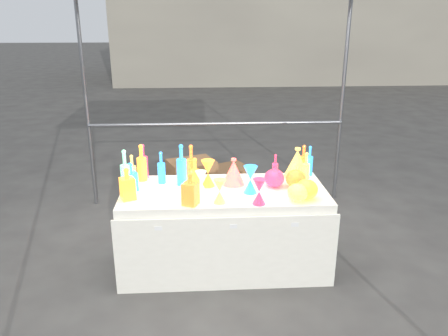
{
  "coord_description": "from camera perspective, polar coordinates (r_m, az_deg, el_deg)",
  "views": [
    {
      "loc": [
        -0.21,
        -3.58,
        2.18
      ],
      "look_at": [
        0.0,
        0.0,
        0.95
      ],
      "focal_mm": 35.0,
      "sensor_mm": 36.0,
      "label": 1
    }
  ],
  "objects": [
    {
      "name": "bottle_8",
      "position": [
        4.24,
        11.11,
        0.96
      ],
      "size": [
        0.08,
        0.08,
        0.29
      ],
      "primitive_type": null,
      "rotation": [
        0.0,
        0.0,
        -0.29
      ],
      "color": "green",
      "rests_on": "display_table"
    },
    {
      "name": "globe_1",
      "position": [
        3.64,
        9.58,
        -3.32
      ],
      "size": [
        0.21,
        0.21,
        0.14
      ],
      "primitive_type": null,
      "rotation": [
        0.0,
        0.0,
        -0.27
      ],
      "color": "#137A72",
      "rests_on": "display_table"
    },
    {
      "name": "bottle_5",
      "position": [
        3.84,
        -12.78,
        -0.38
      ],
      "size": [
        0.09,
        0.09,
        0.38
      ],
      "primitive_type": null,
      "rotation": [
        0.0,
        0.0,
        0.06
      ],
      "color": "#CC287B",
      "rests_on": "display_table"
    },
    {
      "name": "globe_2",
      "position": [
        3.94,
        9.33,
        -1.49
      ],
      "size": [
        0.19,
        0.19,
        0.14
      ],
      "primitive_type": null,
      "rotation": [
        0.0,
        0.0,
        -0.05
      ],
      "color": "#F3A619",
      "rests_on": "display_table"
    },
    {
      "name": "bottle_7",
      "position": [
        4.0,
        -8.19,
        0.07
      ],
      "size": [
        0.08,
        0.08,
        0.3
      ],
      "primitive_type": null,
      "rotation": [
        0.0,
        0.0,
        -0.19
      ],
      "color": "green",
      "rests_on": "display_table"
    },
    {
      "name": "bottle_2",
      "position": [
        3.93,
        -4.29,
        0.44
      ],
      "size": [
        0.1,
        0.1,
        0.37
      ],
      "primitive_type": null,
      "rotation": [
        0.0,
        0.0,
        0.27
      ],
      "color": "#F3A619",
      "rests_on": "display_table"
    },
    {
      "name": "bottle_1",
      "position": [
        3.92,
        -5.57,
        0.43
      ],
      "size": [
        0.1,
        0.1,
        0.38
      ],
      "primitive_type": null,
      "rotation": [
        0.0,
        0.0,
        0.08
      ],
      "color": "green",
      "rests_on": "display_table"
    },
    {
      "name": "bottle_3",
      "position": [
        4.16,
        -10.51,
        0.9
      ],
      "size": [
        0.1,
        0.1,
        0.33
      ],
      "primitive_type": null,
      "rotation": [
        0.0,
        0.0,
        0.13
      ],
      "color": "#1E33AF",
      "rests_on": "display_table"
    },
    {
      "name": "bottle_11",
      "position": [
        4.01,
        10.65,
        -0.02
      ],
      "size": [
        0.08,
        0.08,
        0.3
      ],
      "primitive_type": null,
      "rotation": [
        0.0,
        0.0,
        -0.22
      ],
      "color": "#137A72",
      "rests_on": "display_table"
    },
    {
      "name": "lampshade_1",
      "position": [
        3.94,
        1.26,
        -0.45
      ],
      "size": [
        0.22,
        0.22,
        0.25
      ],
      "primitive_type": null,
      "rotation": [
        0.0,
        0.0,
        0.05
      ],
      "color": "gold",
      "rests_on": "display_table"
    },
    {
      "name": "decanter_0",
      "position": [
        3.7,
        -12.52,
        -2.01
      ],
      "size": [
        0.15,
        0.15,
        0.27
      ],
      "primitive_type": null,
      "rotation": [
        0.0,
        0.0,
        0.41
      ],
      "color": "red",
      "rests_on": "display_table"
    },
    {
      "name": "ground",
      "position": [
        4.19,
        0.0,
        -12.37
      ],
      "size": [
        80.0,
        80.0,
        0.0
      ],
      "primitive_type": "plane",
      "color": "#5F5D58",
      "rests_on": "ground"
    },
    {
      "name": "globe_3",
      "position": [
        3.92,
        6.58,
        -1.44
      ],
      "size": [
        0.24,
        0.24,
        0.14
      ],
      "primitive_type": null,
      "rotation": [
        0.0,
        0.0,
        0.41
      ],
      "color": "#1E33AF",
      "rests_on": "display_table"
    },
    {
      "name": "display_table",
      "position": [
        4.0,
        0.01,
        -7.86
      ],
      "size": [
        1.84,
        0.83,
        0.75
      ],
      "color": "white",
      "rests_on": "ground"
    },
    {
      "name": "lampshade_3",
      "position": [
        4.17,
        9.52,
        0.71
      ],
      "size": [
        0.25,
        0.25,
        0.29
      ],
      "primitive_type": null,
      "rotation": [
        0.0,
        0.0,
        -0.02
      ],
      "color": "#137A72",
      "rests_on": "display_table"
    },
    {
      "name": "cardboard_box_flat",
      "position": [
        6.58,
        0.4,
        -0.13
      ],
      "size": [
        0.77,
        0.69,
        0.05
      ],
      "primitive_type": "cube",
      "rotation": [
        0.0,
        0.0,
        0.46
      ],
      "color": "#AC784E",
      "rests_on": "ground"
    },
    {
      "name": "hourglass_2",
      "position": [
        3.55,
        -0.58,
        -3.06
      ],
      "size": [
        0.13,
        0.13,
        0.2
      ],
      "primitive_type": null,
      "rotation": [
        0.0,
        0.0,
        0.31
      ],
      "color": "#137A72",
      "rests_on": "display_table"
    },
    {
      "name": "bottle_10",
      "position": [
        4.08,
        6.7,
        0.15
      ],
      "size": [
        0.07,
        0.07,
        0.25
      ],
      "primitive_type": null,
      "rotation": [
        0.0,
        0.0,
        0.31
      ],
      "color": "#1E33AF",
      "rests_on": "display_table"
    },
    {
      "name": "cardboard_box_closed",
      "position": [
        5.78,
        -4.24,
        -1.01
      ],
      "size": [
        0.69,
        0.6,
        0.42
      ],
      "primitive_type": "cube",
      "rotation": [
        0.0,
        0.0,
        0.38
      ],
      "color": "#AC784E",
      "rests_on": "ground"
    },
    {
      "name": "bottle_6",
      "position": [
        3.82,
        -3.78,
        -0.76
      ],
      "size": [
        0.1,
        0.1,
        0.29
      ],
      "primitive_type": null,
      "rotation": [
        0.0,
        0.0,
        0.33
      ],
      "color": "red",
      "rests_on": "display_table"
    },
    {
      "name": "decanter_1",
      "position": [
        3.51,
        -4.41,
        -2.71
      ],
      "size": [
        0.15,
        0.15,
        0.28
      ],
      "primitive_type": null,
      "rotation": [
        0.0,
        0.0,
        -0.43
      ],
      "color": "#F3A619",
      "rests_on": "display_table"
    },
    {
      "name": "bottle_9",
      "position": [
        4.19,
        10.33,
        0.91
      ],
      "size": [
        0.09,
        0.09,
        0.31
      ],
      "primitive_type": null,
      "rotation": [
        0.0,
        0.0,
        0.3
      ],
      "color": "#F3A619",
      "rests_on": "display_table"
    },
    {
      "name": "bottle_0",
      "position": [
        4.09,
        -10.71,
        0.71
      ],
      "size": [
        0.11,
        0.11,
        0.35
      ],
      "primitive_type": null,
      "rotation": [
        0.0,
        0.0,
        -0.3
      ],
      "color": "red",
      "rests_on": "display_table"
    },
    {
      "name": "decanter_2",
      "position": [
        3.88,
        -12.09,
        -1.12
      ],
      "size": [
        0.13,
        0.13,
        0.25
      ],
      "primitive_type": null,
      "rotation": [
        0.0,
        0.0,
        0.43
      ],
      "color": "green",
      "rests_on": "display_table"
    },
    {
      "name": "hourglass_3",
      "position": [
        3.77,
        -3.02,
        -1.81
      ],
      "size": [
        0.11,
        0.11,
        0.19
      ],
      "primitive_type": null,
      "rotation": [
        0.0,
        0.0,
        0.21
      ],
      "color": "#CC287B",
      "rests_on": "display_table"
    },
    {
      "name": "globe_0",
      "position": [
        3.7,
        10.74,
        -2.9
      ],
      "size": [
        0.24,
        0.24,
        0.15
      ],
      "primitive_type": null,
      "rotation": [
        0.0,
        0.0,
        -0.32
      ],
      "color": "red",
      "rests_on": "display_table"
    },
    {
      "name": "bottle_4",
      "position": [
        3.97,
        -11.88,
        -0.32
      ],
      "size": [
        0.08,
        0.08,
        0.29
      ],
      "primitive_type": null,
      "rotation": [
        0.0,
        0.0,
        -0.13
      ],
      "color": "#137A72",
      "rests_on": "display_table"
    },
    {
      "name": "hourglass_5",
      "position": [
        3.75,
        3.47,
        -1.52
      ],
      "size": [
        0.15,
        0.15,
        0.24
      ],
      "primitive_type": null,
      "rotation": [
        0.0,
        0.0,
        0.28
      ],
      "color": "green",
      "rests_on": "display_table"
    },
    {
      "name": "hourglass_1",
      "position": [
        3.53,
        4.61,
        -3.1
      ],
      "size": [
        0.12,
        0.12,
        0.22
      ],
      "primitive_type": null,
      "rotation": [
        0.0,
        0.0,
        -0.1
      ],
      "color": "#1E33AF",
      "rests_on": "display_table"
    },
    {
      "name": "hourglass_4",
      "position": [
        3.9,
        -2.1,
        -0.69
      ],
      "size": [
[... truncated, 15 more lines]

